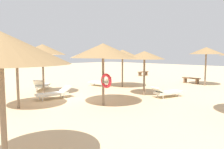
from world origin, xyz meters
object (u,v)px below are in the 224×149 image
Objects in this scene: parasol_2 at (42,50)px; bench_1 at (143,73)px; lounger_2 at (42,85)px; parasol_3 at (122,54)px; lounger_3 at (100,82)px; parasol_0 at (16,54)px; parasol_1 at (144,55)px; parasol_6 at (206,51)px; lounger_1 at (167,92)px; parasol_4 at (0,48)px; lounger_0 at (54,93)px; parasol_7 at (103,51)px; bench_0 at (191,79)px.

parasol_2 is 13.85m from bench_1.
lounger_2 reaches higher than bench_1.
parasol_3 is 1.55× the size of lounger_3.
parasol_0 is 0.96× the size of parasol_2.
parasol_3 is at bearing -61.56° from bench_1.
parasol_1 is 6.74m from parasol_6.
lounger_3 is (-5.86, -0.07, 0.01)m from lounger_1.
parasol_4 reaches higher than lounger_3.
parasol_1 is (1.97, 6.62, -0.06)m from parasol_0.
parasol_1 is 0.90× the size of parasol_4.
parasol_6 is (2.73, 13.32, 0.26)m from parasol_0.
parasol_3 is at bearing 156.14° from parasol_1.
parasol_0 is 8.11m from parasol_3.
parasol_4 is at bearing -28.75° from lounger_2.
parasol_4 reaches higher than lounger_2.
parasol_0 reaches higher than lounger_2.
lounger_0 reaches higher than bench_1.
parasol_0 is at bearing -101.60° from parasol_6.
lounger_3 is (-4.83, 3.83, -2.29)m from parasol_7.
parasol_2 is 2.89m from lounger_0.
parasol_4 is at bearing -77.09° from lounger_1.
bench_0 is (5.54, 10.56, 0.02)m from lounger_2.
lounger_2 is (-6.07, -3.59, -2.07)m from parasol_1.
lounger_2 is at bearing -84.43° from bench_1.
lounger_0 is at bearing -13.96° from lounger_2.
parasol_2 reaches higher than lounger_3.
parasol_1 is at bearing -51.06° from bench_1.
parasol_6 reaches higher than lounger_3.
parasol_4 reaches higher than bench_1.
parasol_7 reaches higher than parasol_3.
lounger_2 is at bearing -120.21° from parasol_3.
parasol_2 reaches higher than bench_1.
lounger_1 is (0.51, -6.22, -2.40)m from parasol_6.
parasol_0 is 13.84m from bench_0.
parasol_7 reaches higher than lounger_0.
parasol_3 reaches higher than bench_0.
lounger_2 is 12.68m from bench_1.
parasol_4 is 1.94× the size of bench_1.
parasol_4 is at bearing -76.04° from bench_0.
lounger_0 is at bearing -129.74° from lounger_1.
lounger_2 is at bearing -151.09° from lounger_1.
parasol_6 is 10.13m from parasol_7.
parasol_4 is (5.36, -2.15, 0.13)m from parasol_0.
parasol_1 is at bearing -23.86° from parasol_3.
bench_1 is (-8.57, 8.57, 0.03)m from lounger_1.
lounger_1 is at bearing -85.33° from parasol_6.
parasol_0 is at bearing 158.13° from parasol_4.
parasol_6 reaches higher than parasol_4.
parasol_7 is at bearing -54.81° from parasol_3.
parasol_0 is 6.91m from parasol_1.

